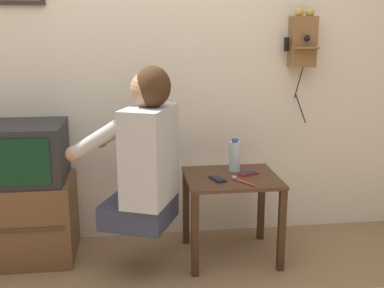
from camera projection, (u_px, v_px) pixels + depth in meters
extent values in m
cube|color=beige|center=(153.00, 48.00, 3.10)|extent=(6.80, 0.05, 2.55)
cube|color=#422819|center=(232.00, 178.00, 2.93)|extent=(0.56, 0.49, 0.02)
cube|color=#382215|center=(195.00, 235.00, 2.74)|extent=(0.04, 0.04, 0.50)
cube|color=#382215|center=(282.00, 231.00, 2.81)|extent=(0.04, 0.04, 0.50)
cube|color=#382215|center=(186.00, 207.00, 3.17)|extent=(0.04, 0.04, 0.50)
cube|color=#382215|center=(261.00, 204.00, 3.23)|extent=(0.04, 0.04, 0.50)
cube|color=#2D3347|center=(139.00, 211.00, 2.76)|extent=(0.48, 0.48, 0.14)
cube|color=#ADADB2|center=(150.00, 155.00, 2.66)|extent=(0.36, 0.45, 0.54)
sphere|color=#A37556|center=(148.00, 89.00, 2.57)|extent=(0.20, 0.20, 0.20)
ellipsoid|color=#382314|center=(153.00, 87.00, 2.56)|extent=(0.26, 0.27, 0.22)
cylinder|color=#ADADB2|center=(95.00, 140.00, 2.54)|extent=(0.31, 0.19, 0.23)
cylinder|color=#ADADB2|center=(121.00, 128.00, 2.85)|extent=(0.31, 0.19, 0.23)
sphere|color=#A37556|center=(73.00, 154.00, 2.60)|extent=(0.09, 0.09, 0.09)
sphere|color=#A37556|center=(101.00, 140.00, 2.91)|extent=(0.09, 0.09, 0.09)
cube|color=brown|center=(24.00, 219.00, 2.97)|extent=(0.61, 0.45, 0.50)
cube|color=#432E1C|center=(15.00, 231.00, 2.75)|extent=(0.55, 0.01, 0.02)
cube|color=#232326|center=(16.00, 152.00, 2.89)|extent=(0.58, 0.45, 0.35)
cube|color=black|center=(6.00, 163.00, 2.66)|extent=(0.47, 0.01, 0.27)
cube|color=brown|center=(302.00, 42.00, 3.14)|extent=(0.17, 0.11, 0.32)
cube|color=brown|center=(307.00, 49.00, 3.06)|extent=(0.15, 0.07, 0.03)
sphere|color=#B79338|center=(299.00, 12.00, 3.08)|extent=(0.06, 0.06, 0.06)
sphere|color=#B79338|center=(310.00, 12.00, 3.09)|extent=(0.06, 0.06, 0.06)
cone|color=black|center=(309.00, 38.00, 3.03)|extent=(0.04, 0.05, 0.04)
cylinder|color=black|center=(286.00, 44.00, 3.13)|extent=(0.03, 0.03, 0.09)
cylinder|color=black|center=(299.00, 82.00, 3.18)|extent=(0.04, 0.04, 0.22)
cylinder|color=black|center=(301.00, 109.00, 3.23)|extent=(0.07, 0.06, 0.19)
cube|color=black|center=(218.00, 179.00, 2.85)|extent=(0.09, 0.14, 0.01)
cube|color=black|center=(218.00, 178.00, 2.85)|extent=(0.08, 0.11, 0.00)
cube|color=maroon|center=(249.00, 173.00, 2.96)|extent=(0.14, 0.11, 0.01)
cube|color=black|center=(249.00, 172.00, 2.96)|extent=(0.11, 0.09, 0.00)
cylinder|color=#ADC6DB|center=(235.00, 157.00, 3.01)|extent=(0.07, 0.07, 0.18)
cylinder|color=#2D4C8C|center=(235.00, 141.00, 2.99)|extent=(0.04, 0.04, 0.02)
cylinder|color=#D83F4C|center=(244.00, 182.00, 2.80)|extent=(0.11, 0.16, 0.01)
cube|color=white|center=(234.00, 177.00, 2.85)|extent=(0.02, 0.03, 0.01)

